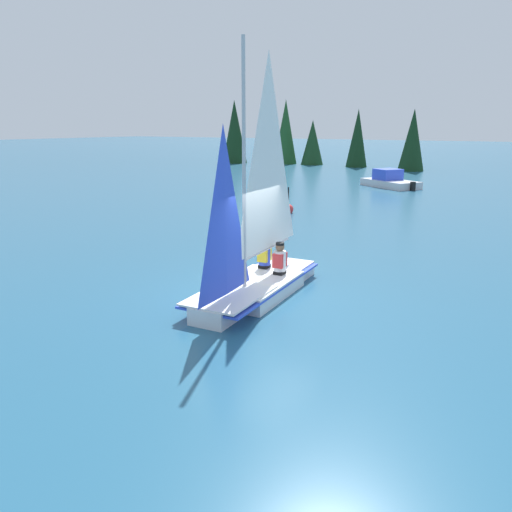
% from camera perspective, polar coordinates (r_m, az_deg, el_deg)
% --- Properties ---
extents(ground_plane, '(260.00, 260.00, 0.00)m').
position_cam_1_polar(ground_plane, '(11.93, 0.00, -4.51)').
color(ground_plane, '#235675').
extents(sailboat_main, '(1.78, 4.68, 5.68)m').
position_cam_1_polar(sailboat_main, '(11.70, 0.06, -0.45)').
color(sailboat_main, silver).
rests_on(sailboat_main, ground_plane).
extents(sailor_helm, '(0.32, 0.36, 1.16)m').
position_cam_1_polar(sailor_helm, '(12.27, 2.73, -0.89)').
color(sailor_helm, black).
rests_on(sailor_helm, ground_plane).
extents(sailor_crew, '(0.32, 0.36, 1.16)m').
position_cam_1_polar(sailor_crew, '(12.79, 0.97, -0.22)').
color(sailor_crew, black).
rests_on(sailor_crew, ground_plane).
extents(motorboat_distant, '(4.30, 3.69, 1.16)m').
position_cam_1_polar(motorboat_distant, '(34.17, 15.03, 8.30)').
color(motorboat_distant, silver).
rests_on(motorboat_distant, ground_plane).
extents(treeline_shore, '(21.17, 4.55, 6.53)m').
position_cam_1_polar(treeline_shore, '(51.67, 5.49, 13.54)').
color(treeline_shore, '#143319').
rests_on(treeline_shore, ground_plane).
extents(buoy_marker, '(0.49, 0.49, 1.26)m').
position_cam_1_polar(buoy_marker, '(23.18, 3.70, 5.39)').
color(buoy_marker, red).
rests_on(buoy_marker, ground_plane).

